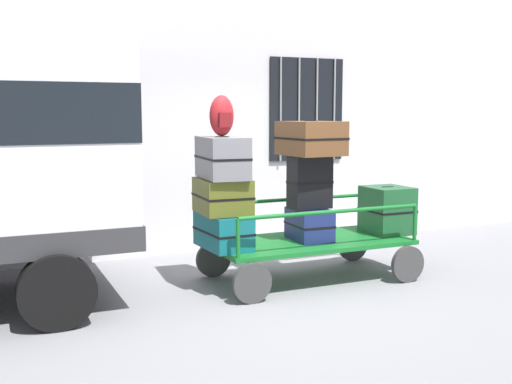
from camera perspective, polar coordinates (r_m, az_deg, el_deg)
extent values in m
plane|color=gray|center=(6.85, 2.88, -9.30)|extent=(40.00, 40.00, 0.00)
cube|color=silver|center=(8.86, -4.43, 10.81)|extent=(12.00, 0.30, 5.00)
cube|color=black|center=(9.30, 4.67, 7.56)|extent=(1.20, 0.04, 1.50)
cylinder|color=gray|center=(9.06, 2.28, 7.59)|extent=(0.03, 0.03, 1.50)
cylinder|color=gray|center=(9.20, 3.97, 7.57)|extent=(0.03, 0.03, 1.50)
cylinder|color=gray|center=(9.34, 5.61, 7.55)|extent=(0.03, 0.03, 1.50)
cylinder|color=gray|center=(9.49, 7.19, 7.52)|extent=(0.03, 0.03, 1.50)
cylinder|color=black|center=(5.97, -17.81, -8.69)|extent=(0.70, 0.22, 0.70)
cube|color=#146023|center=(7.33, 4.90, -4.57)|extent=(2.31, 1.11, 0.05)
cylinder|color=#383838|center=(7.44, 13.75, -6.46)|extent=(0.43, 0.06, 0.43)
cylinder|color=#383838|center=(8.36, 8.89, -4.81)|extent=(0.43, 0.06, 0.43)
cylinder|color=#383838|center=(6.46, -0.36, -8.37)|extent=(0.43, 0.06, 0.43)
cylinder|color=#383838|center=(7.50, -3.93, -6.16)|extent=(0.43, 0.06, 0.43)
cylinder|color=#146023|center=(7.47, 14.37, -2.75)|extent=(0.04, 0.04, 0.41)
cylinder|color=#146023|center=(8.30, 9.94, -1.64)|extent=(0.04, 0.04, 0.41)
cylinder|color=#146023|center=(6.35, -1.67, -4.30)|extent=(0.04, 0.04, 0.41)
cylinder|color=#146023|center=(7.30, -4.77, -2.78)|extent=(0.04, 0.04, 0.41)
cylinder|color=#146023|center=(6.81, 7.04, -1.81)|extent=(2.23, 0.04, 0.04)
cylinder|color=#146023|center=(7.70, 3.07, -0.70)|extent=(2.23, 0.04, 0.04)
cube|color=#0F5960|center=(6.84, -3.02, -3.58)|extent=(0.46, 0.76, 0.38)
cube|color=black|center=(6.84, -3.02, -3.58)|extent=(0.47, 0.77, 0.02)
cube|color=black|center=(6.81, -3.03, -2.06)|extent=(0.15, 0.04, 0.02)
cube|color=#4C5119|center=(6.80, -3.10, -0.36)|extent=(0.53, 0.68, 0.38)
cube|color=black|center=(6.80, -3.10, -0.36)|extent=(0.54, 0.69, 0.02)
cube|color=black|center=(6.77, -3.11, 1.18)|extent=(0.16, 0.04, 0.02)
cube|color=slate|center=(6.75, -3.12, 3.17)|extent=(0.48, 0.80, 0.45)
cube|color=black|center=(6.75, -3.12, 3.17)|extent=(0.49, 0.81, 0.02)
cube|color=black|center=(6.74, -3.13, 5.03)|extent=(0.15, 0.04, 0.02)
cube|color=navy|center=(7.29, 4.92, -2.97)|extent=(0.42, 0.56, 0.37)
cube|color=black|center=(7.29, 4.92, -2.97)|extent=(0.43, 0.57, 0.02)
cube|color=black|center=(7.26, 4.94, -1.59)|extent=(0.14, 0.04, 0.02)
cube|color=black|center=(7.22, 4.95, 0.91)|extent=(0.49, 0.28, 0.61)
cube|color=black|center=(7.22, 4.95, 0.91)|extent=(0.50, 0.29, 0.02)
cube|color=black|center=(7.19, 4.98, 3.30)|extent=(0.16, 0.04, 0.02)
cube|color=brown|center=(7.16, 5.07, 4.93)|extent=(0.64, 0.70, 0.39)
cube|color=black|center=(7.16, 5.07, 4.93)|extent=(0.65, 0.72, 0.02)
cube|color=black|center=(7.16, 5.09, 6.44)|extent=(0.16, 0.04, 0.02)
cube|color=#194C28|center=(7.82, 11.94, -1.62)|extent=(0.51, 0.55, 0.57)
cube|color=black|center=(7.82, 11.94, -1.62)|extent=(0.52, 0.56, 0.02)
cube|color=black|center=(7.78, 11.99, 0.43)|extent=(0.16, 0.03, 0.02)
ellipsoid|color=maroon|center=(6.75, -3.18, 7.00)|extent=(0.27, 0.19, 0.44)
cube|color=maroon|center=(6.66, -2.88, 6.62)|extent=(0.14, 0.06, 0.15)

